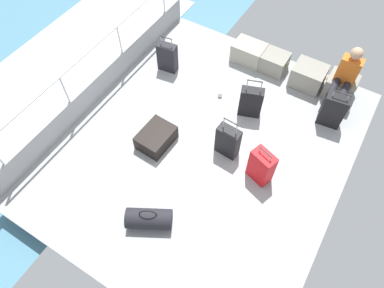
# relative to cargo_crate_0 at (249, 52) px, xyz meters

# --- Properties ---
(ground_plane) EXTENTS (4.40, 5.20, 0.06)m
(ground_plane) POSITION_rel_cargo_crate_0_xyz_m (0.30, -2.16, -0.22)
(ground_plane) COLOR #939699
(gunwale_port) EXTENTS (0.06, 5.20, 0.45)m
(gunwale_port) POSITION_rel_cargo_crate_0_xyz_m (-1.87, -2.16, 0.04)
(gunwale_port) COLOR #939699
(gunwale_port) RESTS_ON ground_plane
(railing_port) EXTENTS (0.04, 4.20, 1.02)m
(railing_port) POSITION_rel_cargo_crate_0_xyz_m (-1.87, -2.16, 0.59)
(railing_port) COLOR silver
(railing_port) RESTS_ON ground_plane
(sea_wake) EXTENTS (12.00, 12.00, 0.01)m
(sea_wake) POSITION_rel_cargo_crate_0_xyz_m (-3.30, -2.16, -0.53)
(sea_wake) COLOR teal
(sea_wake) RESTS_ON ground_plane
(cargo_crate_0) EXTENTS (0.63, 0.43, 0.38)m
(cargo_crate_0) POSITION_rel_cargo_crate_0_xyz_m (0.00, 0.00, 0.00)
(cargo_crate_0) COLOR #9E9989
(cargo_crate_0) RESTS_ON ground_plane
(cargo_crate_1) EXTENTS (0.52, 0.43, 0.36)m
(cargo_crate_1) POSITION_rel_cargo_crate_0_xyz_m (0.52, 0.02, -0.01)
(cargo_crate_1) COLOR gray
(cargo_crate_1) RESTS_ON ground_plane
(cargo_crate_2) EXTENTS (0.60, 0.48, 0.41)m
(cargo_crate_2) POSITION_rel_cargo_crate_0_xyz_m (1.21, -0.02, 0.02)
(cargo_crate_2) COLOR gray
(cargo_crate_2) RESTS_ON ground_plane
(cargo_crate_3) EXTENTS (0.53, 0.47, 0.40)m
(cargo_crate_3) POSITION_rel_cargo_crate_0_xyz_m (1.79, 0.04, 0.01)
(cargo_crate_3) COLOR gray
(cargo_crate_3) RESTS_ON ground_plane
(passenger_seated) EXTENTS (0.34, 0.66, 1.10)m
(passenger_seated) POSITION_rel_cargo_crate_0_xyz_m (1.79, -0.15, 0.39)
(passenger_seated) COLOR orange
(passenger_seated) RESTS_ON ground_plane
(suitcase_0) EXTENTS (0.38, 0.21, 0.81)m
(suitcase_0) POSITION_rel_cargo_crate_0_xyz_m (0.66, -2.11, 0.11)
(suitcase_0) COLOR black
(suitcase_0) RESTS_ON ground_plane
(suitcase_1) EXTENTS (0.49, 0.62, 0.27)m
(suitcase_1) POSITION_rel_cargo_crate_0_xyz_m (-0.41, -2.54, -0.05)
(suitcase_1) COLOR black
(suitcase_1) RESTS_ON ground_plane
(suitcase_2) EXTENTS (0.38, 0.23, 0.75)m
(suitcase_2) POSITION_rel_cargo_crate_0_xyz_m (-1.20, -1.01, 0.10)
(suitcase_2) COLOR black
(suitcase_2) RESTS_ON ground_plane
(suitcase_3) EXTENTS (0.41, 0.32, 0.70)m
(suitcase_3) POSITION_rel_cargo_crate_0_xyz_m (1.30, -2.25, 0.11)
(suitcase_3) COLOR red
(suitcase_3) RESTS_ON ground_plane
(suitcase_4) EXTENTS (0.40, 0.24, 0.76)m
(suitcase_4) POSITION_rel_cargo_crate_0_xyz_m (1.86, -0.68, 0.13)
(suitcase_4) COLOR black
(suitcase_4) RESTS_ON ground_plane
(suitcase_5) EXTENTS (0.42, 0.30, 0.80)m
(suitcase_5) POSITION_rel_cargo_crate_0_xyz_m (0.61, -1.19, 0.10)
(suitcase_5) COLOR black
(suitcase_5) RESTS_ON ground_plane
(duffel_bag) EXTENTS (0.70, 0.57, 0.43)m
(duffel_bag) POSITION_rel_cargo_crate_0_xyz_m (0.30, -3.75, -0.04)
(duffel_bag) COLOR black
(duffel_bag) RESTS_ON ground_plane
(paper_cup) EXTENTS (0.08, 0.08, 0.10)m
(paper_cup) POSITION_rel_cargo_crate_0_xyz_m (-0.01, -1.11, -0.14)
(paper_cup) COLOR white
(paper_cup) RESTS_ON ground_plane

